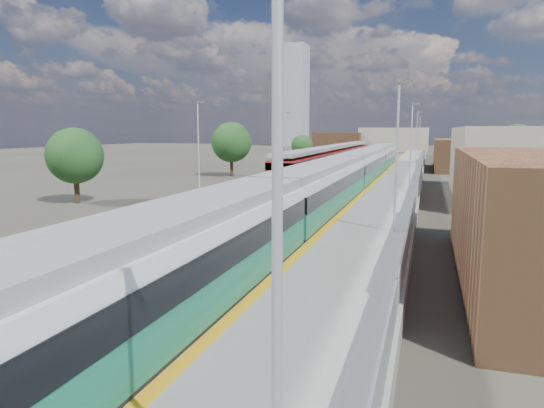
% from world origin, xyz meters
% --- Properties ---
extents(ground, '(320.00, 320.00, 0.00)m').
position_xyz_m(ground, '(0.00, 50.00, 0.00)').
color(ground, '#47443A').
rests_on(ground, ground).
extents(ballast_bed, '(10.50, 155.00, 0.06)m').
position_xyz_m(ballast_bed, '(-2.25, 52.50, 0.03)').
color(ballast_bed, '#565451').
rests_on(ballast_bed, ground).
extents(tracks, '(8.96, 160.00, 0.17)m').
position_xyz_m(tracks, '(-1.65, 54.18, 0.11)').
color(tracks, '#4C3323').
rests_on(tracks, ground).
extents(platform_right, '(4.70, 155.00, 8.52)m').
position_xyz_m(platform_right, '(5.28, 52.49, 0.54)').
color(platform_right, slate).
rests_on(platform_right, ground).
extents(platform_left, '(4.30, 155.00, 8.52)m').
position_xyz_m(platform_left, '(-9.05, 52.49, 0.52)').
color(platform_left, slate).
rests_on(platform_left, ground).
extents(buildings, '(72.00, 185.50, 40.00)m').
position_xyz_m(buildings, '(-18.12, 138.60, 10.70)').
color(buildings, brown).
rests_on(buildings, ground).
extents(green_train, '(3.02, 83.98, 3.32)m').
position_xyz_m(green_train, '(1.50, 38.64, 2.34)').
color(green_train, black).
rests_on(green_train, ground).
extents(red_train, '(2.97, 60.22, 3.75)m').
position_xyz_m(red_train, '(-5.50, 71.92, 2.22)').
color(red_train, black).
rests_on(red_train, ground).
extents(tree_a, '(4.70, 4.70, 6.36)m').
position_xyz_m(tree_a, '(-20.13, 30.89, 4.00)').
color(tree_a, '#382619').
rests_on(tree_a, ground).
extents(tree_b, '(5.34, 5.34, 7.24)m').
position_xyz_m(tree_b, '(-17.00, 57.47, 4.56)').
color(tree_b, '#382619').
rests_on(tree_b, ground).
extents(tree_c, '(3.95, 3.95, 5.36)m').
position_xyz_m(tree_c, '(-14.12, 84.31, 3.37)').
color(tree_c, '#382619').
rests_on(tree_c, ground).
extents(tree_d, '(5.18, 5.18, 7.03)m').
position_xyz_m(tree_d, '(19.33, 70.17, 4.42)').
color(tree_d, '#382619').
rests_on(tree_d, ground).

